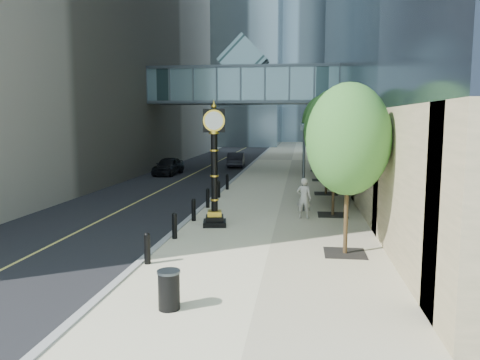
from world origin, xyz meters
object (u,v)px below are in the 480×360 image
Objects in this scene: pedestrian at (304,198)px; car_far at (236,160)px; street_clock at (214,174)px; car_near at (168,166)px; trash_bin at (169,291)px.

pedestrian is 24.18m from car_far.
car_near is (-7.35, 18.30, -1.56)m from street_clock.
pedestrian is 19.71m from car_near.
street_clock is 2.75× the size of pedestrian.
pedestrian is at bearing 18.70° from street_clock.
pedestrian is at bearing 101.43° from car_far.
pedestrian is (3.80, 2.04, -1.31)m from street_clock.
pedestrian is 0.44× the size of car_near.
street_clock is 5.77× the size of trash_bin.
car_far is (-3.18, 34.29, 0.22)m from trash_bin.
car_near reaches higher than car_far.
street_clock is 9.13m from trash_bin.
street_clock reaches higher than pedestrian.
trash_bin is at bearing -96.02° from street_clock.
car_far is (-2.62, 25.36, -1.58)m from street_clock.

